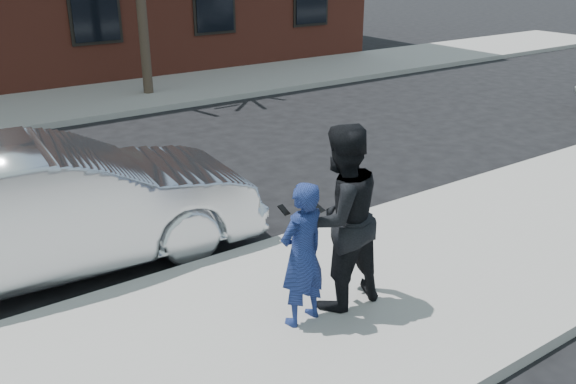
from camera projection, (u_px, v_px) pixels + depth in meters
ground at (163, 371)px, 5.99m from camera, size 100.00×100.00×0.00m
near_sidewalk at (173, 378)px, 5.77m from camera, size 50.00×3.50×0.15m
near_curb at (108, 295)px, 7.14m from camera, size 50.00×0.10×0.15m
silver_sedan at (54, 207)px, 7.60m from camera, size 5.26×2.15×1.70m
man_hoodie at (302, 255)px, 6.24m from camera, size 0.63×0.51×1.58m
man_peacoat at (340, 218)px, 6.49m from camera, size 1.01×0.79×2.07m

